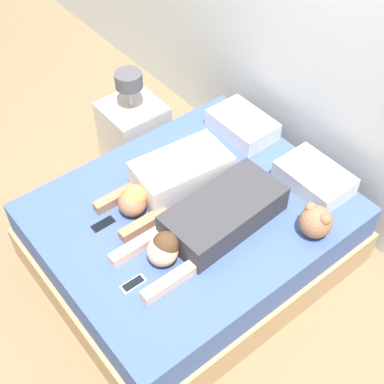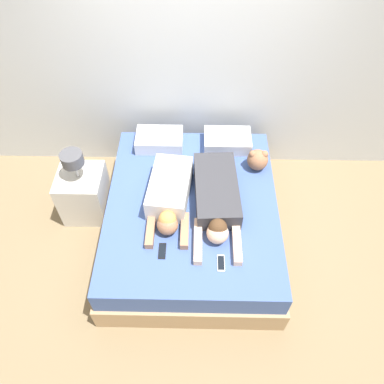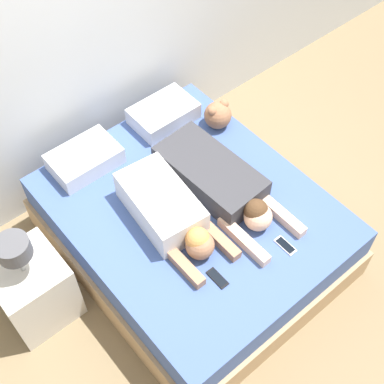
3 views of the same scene
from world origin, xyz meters
name	(u,v)px [view 3 (image 3 of 3)]	position (x,y,z in m)	size (l,w,h in m)	color
ground_plane	(192,247)	(0.00, 0.00, 0.00)	(12.00, 12.00, 0.00)	#7F6B4C
wall_back	(84,36)	(0.00, 1.16, 1.30)	(12.00, 0.06, 2.60)	silver
bed	(192,227)	(0.00, 0.00, 0.27)	(1.67, 2.01, 0.55)	tan
pillow_head_left	(85,159)	(-0.36, 0.78, 0.62)	(0.49, 0.33, 0.14)	silver
pillow_head_right	(163,114)	(0.36, 0.78, 0.62)	(0.49, 0.33, 0.14)	silver
person_left	(169,212)	(-0.21, -0.01, 0.66)	(0.42, 0.94, 0.23)	silver
person_right	(219,182)	(0.23, -0.02, 0.65)	(0.44, 1.16, 0.22)	#333338
cell_phone_left	(217,278)	(-0.24, -0.54, 0.56)	(0.06, 0.16, 0.01)	black
cell_phone_right	(285,246)	(0.26, -0.65, 0.56)	(0.06, 0.16, 0.01)	silver
plush_toy	(218,115)	(0.65, 0.47, 0.66)	(0.21, 0.21, 0.22)	#996647
nightstand	(33,288)	(-1.15, 0.30, 0.31)	(0.46, 0.46, 0.87)	beige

